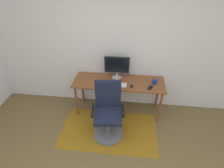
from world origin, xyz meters
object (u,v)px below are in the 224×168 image
object	(u,v)px
keyboard	(115,84)
coffee_cup	(155,82)
monitor	(117,66)
cell_phone	(150,88)
computer_mouse	(132,86)
office_chair	(108,115)
desk	(119,85)

from	to	relation	value
keyboard	coffee_cup	size ratio (longest dim) A/B	4.95
monitor	cell_phone	xyz separation A→B (m)	(0.63, -0.29, -0.25)
computer_mouse	office_chair	xyz separation A→B (m)	(-0.37, -0.46, -0.32)
computer_mouse	desk	bearing A→B (deg)	148.49
desk	cell_phone	distance (m)	0.61
monitor	office_chair	distance (m)	0.95
keyboard	cell_phone	bearing A→B (deg)	-2.25
computer_mouse	coffee_cup	bearing A→B (deg)	20.45
computer_mouse	coffee_cup	xyz separation A→B (m)	(0.42, 0.16, 0.03)
monitor	computer_mouse	distance (m)	0.49
cell_phone	office_chair	world-z (taller)	office_chair
coffee_cup	office_chair	bearing A→B (deg)	-141.97
monitor	keyboard	bearing A→B (deg)	-91.57
computer_mouse	coffee_cup	world-z (taller)	coffee_cup
desk	monitor	distance (m)	0.36
monitor	keyboard	world-z (taller)	monitor
keyboard	office_chair	bearing A→B (deg)	-97.63
monitor	cell_phone	bearing A→B (deg)	-24.74
keyboard	office_chair	xyz separation A→B (m)	(-0.07, -0.49, -0.31)
monitor	keyboard	size ratio (longest dim) A/B	1.10
keyboard	office_chair	size ratio (longest dim) A/B	0.42
keyboard	cell_phone	size ratio (longest dim) A/B	3.07
computer_mouse	cell_phone	xyz separation A→B (m)	(0.33, 0.00, -0.01)
desk	office_chair	distance (m)	0.67
computer_mouse	coffee_cup	size ratio (longest dim) A/B	1.20
coffee_cup	cell_phone	world-z (taller)	coffee_cup
computer_mouse	coffee_cup	distance (m)	0.45
coffee_cup	desk	bearing A→B (deg)	-179.67
keyboard	coffee_cup	world-z (taller)	coffee_cup
desk	computer_mouse	xyz separation A→B (m)	(0.25, -0.15, 0.09)
monitor	office_chair	size ratio (longest dim) A/B	0.46
computer_mouse	monitor	bearing A→B (deg)	135.35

